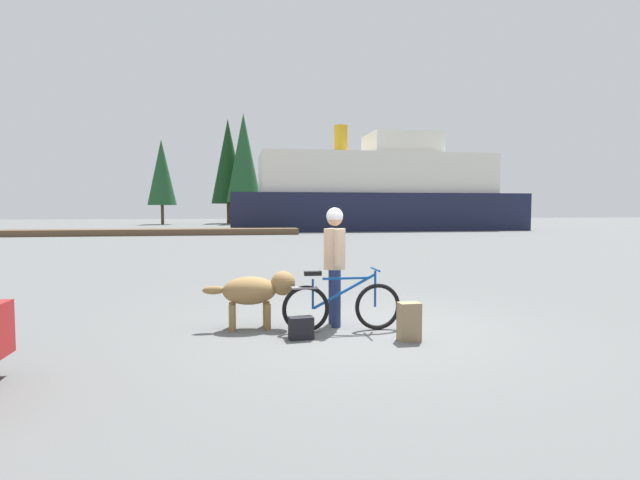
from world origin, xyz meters
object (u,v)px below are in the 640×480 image
backpack (409,322)px  ferry_boat (375,194)px  handbag_pannier (301,328)px  dog (256,291)px  person_cyclist (335,254)px  bicycle (341,305)px  sailboat_moored (378,222)px

backpack → ferry_boat: bearing=75.0°
handbag_pannier → dog: bearing=128.6°
person_cyclist → handbag_pannier: size_ratio=5.48×
bicycle → dog: 1.25m
bicycle → ferry_boat: bearing=73.5°
bicycle → dog: (-1.18, 0.37, 0.18)m
backpack → sailboat_moored: 40.85m
dog → backpack: (1.96, -1.02, -0.30)m
bicycle → backpack: size_ratio=3.38×
handbag_pannier → ferry_boat: ferry_boat is taller
dog → ferry_boat: 35.41m
dog → handbag_pannier: size_ratio=4.17×
ferry_boat → bicycle: bearing=-106.5°
dog → backpack: dog is taller
backpack → sailboat_moored: size_ratio=0.06×
bicycle → ferry_boat: ferry_boat is taller
dog → ferry_boat: bearing=71.5°
bicycle → handbag_pannier: (-0.62, -0.34, -0.22)m
bicycle → person_cyclist: (-0.02, 0.36, 0.69)m
person_cyclist → dog: person_cyclist is taller
person_cyclist → ferry_boat: ferry_boat is taller
dog → handbag_pannier: bearing=-51.4°
person_cyclist → ferry_boat: bearing=73.3°
dog → sailboat_moored: bearing=71.5°
sailboat_moored → person_cyclist: bearing=-106.9°
sailboat_moored → bicycle: bearing=-106.8°
person_cyclist → handbag_pannier: (-0.59, -0.69, -0.91)m
bicycle → handbag_pannier: size_ratio=5.35×
person_cyclist → backpack: bearing=-51.5°
ferry_boat → sailboat_moored: size_ratio=2.84×
person_cyclist → handbag_pannier: bearing=-130.5°
person_cyclist → ferry_boat: 35.05m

